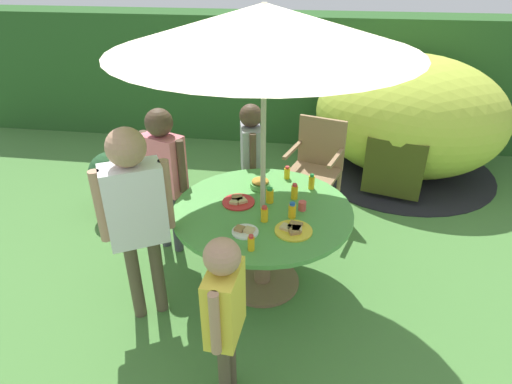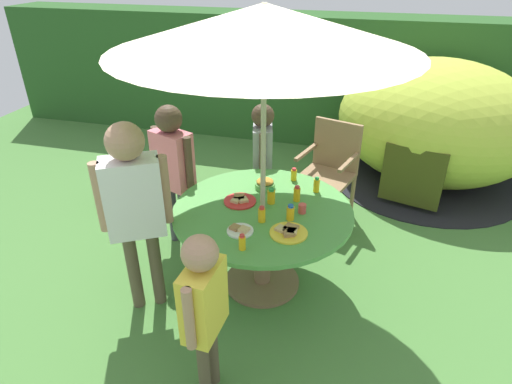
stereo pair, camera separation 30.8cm
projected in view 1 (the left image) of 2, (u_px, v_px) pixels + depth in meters
ground_plane at (262, 283)px, 3.50m from camera, size 10.00×10.00×0.02m
hedge_backdrop at (294, 78)px, 5.87m from camera, size 9.00×0.70×1.64m
garden_table at (263, 226)px, 3.23m from camera, size 1.32×1.32×0.70m
patio_umbrella at (264, 28)px, 2.54m from camera, size 1.90×1.90×2.08m
wooden_chair at (316, 163)px, 4.20m from camera, size 0.58×0.58×0.95m
dome_tent at (408, 117)px, 4.94m from camera, size 2.67×2.67×1.37m
potted_plant at (112, 179)px, 4.26m from camera, size 0.42×0.42×0.64m
child_in_grey_shirt at (251, 150)px, 3.91m from camera, size 0.24×0.40×1.19m
child_in_pink_shirt at (164, 164)px, 3.50m from camera, size 0.41×0.30×1.29m
child_in_white_shirt at (135, 205)px, 2.77m from camera, size 0.43×0.36×1.44m
child_in_yellow_shirt at (224, 304)px, 2.27m from camera, size 0.19×0.39×1.13m
snack_bowl at (260, 183)px, 3.42m from camera, size 0.16×0.16×0.08m
plate_front_edge at (245, 231)px, 2.88m from camera, size 0.18×0.18×0.03m
plate_back_edge at (293, 230)px, 2.90m from camera, size 0.26×0.26×0.03m
plate_mid_right at (238, 201)px, 3.22m from camera, size 0.24×0.24×0.03m
juice_bottle_near_left at (270, 196)px, 3.21m from camera, size 0.06×0.06×0.12m
juice_bottle_near_right at (294, 192)px, 3.25m from camera, size 0.05×0.05×0.12m
juice_bottle_far_left at (292, 211)px, 3.03m from camera, size 0.06×0.06×0.12m
juice_bottle_far_right at (251, 243)px, 2.70m from camera, size 0.04×0.04×0.11m
juice_bottle_center_front at (287, 173)px, 3.55m from camera, size 0.05×0.05×0.11m
juice_bottle_center_back at (312, 182)px, 3.39m from camera, size 0.05×0.05×0.12m
juice_bottle_mid_left at (264, 214)px, 2.99m from camera, size 0.05×0.05×0.12m
cup_near at (302, 206)px, 3.12m from camera, size 0.06×0.06×0.07m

